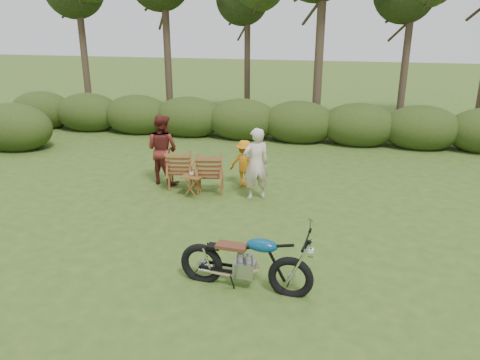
% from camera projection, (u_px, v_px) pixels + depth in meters
% --- Properties ---
extents(ground, '(80.00, 80.00, 0.00)m').
position_uv_depth(ground, '(245.00, 269.00, 8.05)').
color(ground, '#2F4B19').
rests_on(ground, ground).
extents(tree_line, '(22.52, 11.62, 8.14)m').
position_uv_depth(tree_line, '(320.00, 26.00, 15.64)').
color(tree_line, '#3C2C21').
rests_on(tree_line, ground).
extents(motorcycle, '(2.12, 0.95, 1.18)m').
position_uv_depth(motorcycle, '(245.00, 287.00, 7.53)').
color(motorcycle, '#0C67A3').
rests_on(motorcycle, ground).
extents(lawn_chair_right, '(0.85, 0.85, 1.04)m').
position_uv_depth(lawn_chair_right, '(211.00, 192.00, 11.59)').
color(lawn_chair_right, '#5A2E16').
rests_on(lawn_chair_right, ground).
extents(lawn_chair_left, '(0.82, 0.82, 1.03)m').
position_uv_depth(lawn_chair_left, '(182.00, 188.00, 11.86)').
color(lawn_chair_left, brown).
rests_on(lawn_chair_left, ground).
extents(side_table, '(0.56, 0.49, 0.52)m').
position_uv_depth(side_table, '(193.00, 186.00, 11.24)').
color(side_table, brown).
rests_on(side_table, ground).
extents(cup, '(0.15, 0.15, 0.09)m').
position_uv_depth(cup, '(192.00, 174.00, 11.12)').
color(cup, beige).
rests_on(cup, side_table).
extents(adult_a, '(0.75, 0.67, 1.72)m').
position_uv_depth(adult_a, '(256.00, 198.00, 11.16)').
color(adult_a, beige).
rests_on(adult_a, ground).
extents(adult_b, '(1.03, 0.89, 1.80)m').
position_uv_depth(adult_b, '(164.00, 182.00, 12.23)').
color(adult_b, maroon).
rests_on(adult_b, ground).
extents(child, '(0.82, 0.52, 1.21)m').
position_uv_depth(child, '(244.00, 186.00, 11.98)').
color(child, '#BE7011').
rests_on(child, ground).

